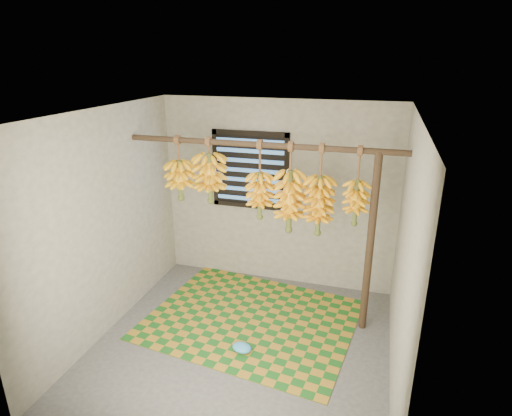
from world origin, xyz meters
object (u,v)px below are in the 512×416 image
(banana_bunch_a, at_px, (180,180))
(banana_bunch_d, at_px, (289,201))
(support_post, at_px, (370,246))
(banana_bunch_b, at_px, (210,178))
(banana_bunch_f, at_px, (356,203))
(woven_mat, at_px, (251,319))
(banana_bunch_e, at_px, (319,206))
(banana_bunch_c, at_px, (260,196))
(plastic_bag, at_px, (242,348))

(banana_bunch_a, relative_size, banana_bunch_d, 0.75)
(support_post, height_order, banana_bunch_b, banana_bunch_b)
(banana_bunch_a, relative_size, banana_bunch_f, 0.88)
(woven_mat, bearing_deg, banana_bunch_d, 31.03)
(support_post, bearing_deg, banana_bunch_a, 180.00)
(support_post, xyz_separation_m, banana_bunch_d, (-0.87, 0.00, 0.41))
(banana_bunch_a, height_order, banana_bunch_e, same)
(banana_bunch_a, height_order, banana_bunch_b, same)
(banana_bunch_e, bearing_deg, banana_bunch_f, 0.00)
(banana_bunch_c, bearing_deg, banana_bunch_f, -0.00)
(banana_bunch_e, bearing_deg, banana_bunch_d, 180.00)
(banana_bunch_f, bearing_deg, support_post, 0.00)
(support_post, distance_m, banana_bunch_d, 0.96)
(banana_bunch_d, bearing_deg, banana_bunch_f, 0.00)
(plastic_bag, height_order, banana_bunch_c, banana_bunch_c)
(support_post, relative_size, woven_mat, 0.88)
(banana_bunch_c, xyz_separation_m, banana_bunch_f, (1.02, -0.00, 0.02))
(banana_bunch_c, height_order, banana_bunch_f, same)
(woven_mat, distance_m, banana_bunch_e, 1.56)
(woven_mat, relative_size, plastic_bag, 10.76)
(banana_bunch_c, distance_m, banana_bunch_e, 0.65)
(woven_mat, height_order, banana_bunch_e, banana_bunch_e)
(woven_mat, xyz_separation_m, banana_bunch_c, (0.04, 0.22, 1.44))
(banana_bunch_d, bearing_deg, banana_bunch_b, 180.00)
(support_post, relative_size, plastic_bag, 9.47)
(woven_mat, height_order, banana_bunch_f, banana_bunch_f)
(woven_mat, bearing_deg, support_post, 10.08)
(banana_bunch_b, bearing_deg, banana_bunch_e, 0.00)
(banana_bunch_c, distance_m, banana_bunch_f, 1.02)
(plastic_bag, height_order, banana_bunch_b, banana_bunch_b)
(plastic_bag, distance_m, banana_bunch_e, 1.67)
(banana_bunch_a, distance_m, banana_bunch_d, 1.28)
(plastic_bag, distance_m, banana_bunch_b, 1.84)
(plastic_bag, height_order, banana_bunch_e, banana_bunch_e)
(support_post, distance_m, plastic_bag, 1.70)
(banana_bunch_b, relative_size, banana_bunch_e, 0.75)
(banana_bunch_e, relative_size, banana_bunch_f, 1.18)
(banana_bunch_e, bearing_deg, banana_bunch_c, 180.00)
(woven_mat, distance_m, plastic_bag, 0.58)
(banana_bunch_a, relative_size, banana_bunch_b, 1.00)
(plastic_bag, relative_size, banana_bunch_d, 0.21)
(woven_mat, bearing_deg, banana_bunch_e, 17.90)
(banana_bunch_a, bearing_deg, banana_bunch_c, 0.00)
(banana_bunch_d, distance_m, banana_bunch_f, 0.69)
(banana_bunch_d, bearing_deg, plastic_bag, -110.00)
(woven_mat, relative_size, banana_bunch_f, 2.71)
(banana_bunch_b, bearing_deg, plastic_bag, -52.25)
(banana_bunch_e, bearing_deg, banana_bunch_b, 180.00)
(plastic_bag, bearing_deg, banana_bunch_d, 70.00)
(woven_mat, bearing_deg, plastic_bag, -82.46)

